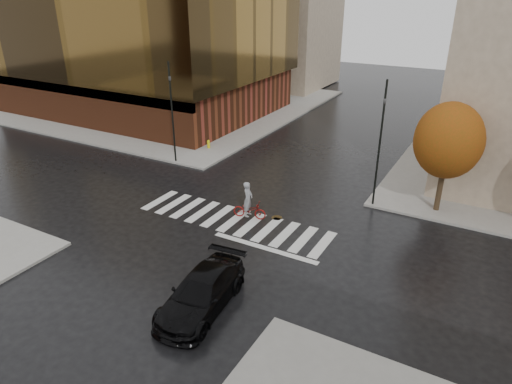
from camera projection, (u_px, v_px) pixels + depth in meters
ground at (229, 224)px, 25.99m from camera, size 120.00×120.00×0.00m
sidewalk_nw at (172, 103)px, 51.96m from camera, size 30.00×30.00×0.15m
crosswalk at (234, 220)px, 26.39m from camera, size 12.00×3.00×0.01m
office_glass at (140, 29)px, 46.61m from camera, size 27.00×19.00×16.00m
building_nw_far at (277, 4)px, 58.23m from camera, size 14.00×12.00×20.00m
tree_ne_a at (449, 141)px, 25.55m from camera, size 3.80×3.80×6.50m
sedan at (202, 293)px, 18.97m from camera, size 2.71×5.49×1.54m
cyclist at (249, 206)px, 26.38m from camera, size 2.07×1.07×2.24m
traffic_light_nw at (172, 106)px, 33.09m from camera, size 0.23×0.21×7.40m
traffic_light_ne at (381, 136)px, 26.24m from camera, size 0.20×0.22×7.57m
fire_hydrant at (209, 144)px, 37.41m from camera, size 0.24×0.24×0.68m
manhole at (277, 218)px, 26.67m from camera, size 0.65×0.65×0.01m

